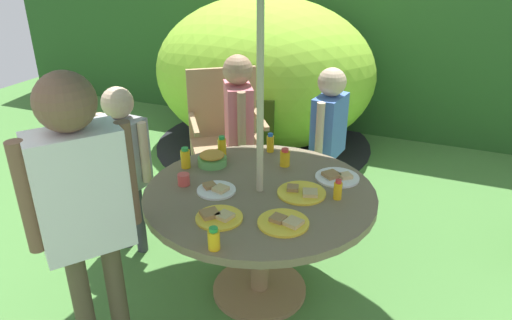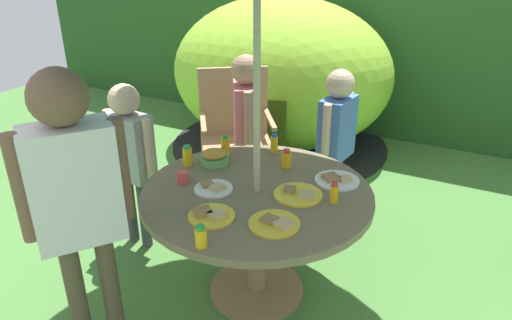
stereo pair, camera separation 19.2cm
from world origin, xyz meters
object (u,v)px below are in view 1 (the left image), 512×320
juice_bottle_center_front (214,239)px  cup_near (184,179)px  garden_table (260,210)px  child_in_pink_shirt (238,117)px  snack_bowl (212,159)px  juice_bottle_mid_right (285,158)px  child_in_grey_shirt (124,151)px  juice_bottle_far_left (338,190)px  juice_bottle_center_back (270,143)px  plate_mid_left (216,189)px  juice_bottle_spot_a (222,146)px  dome_tent (264,74)px  plate_near_left (337,177)px  plate_far_right (284,222)px  juice_bottle_near_right (185,158)px  plate_front_edge (218,217)px  plate_back_edge (302,192)px  wooden_chair (225,130)px  child_in_white_shirt (81,192)px

juice_bottle_center_front → cup_near: bearing=132.4°
garden_table → child_in_pink_shirt: bearing=121.5°
snack_bowl → juice_bottle_mid_right: juice_bottle_mid_right is taller
child_in_grey_shirt → juice_bottle_mid_right: child_in_grey_shirt is taller
juice_bottle_far_left → juice_bottle_center_back: juice_bottle_center_back is taller
plate_mid_left → juice_bottle_spot_a: 0.47m
garden_table → juice_bottle_spot_a: 0.54m
dome_tent → plate_near_left: bearing=-64.6°
plate_mid_left → garden_table: bearing=25.4°
plate_far_right → cup_near: size_ratio=3.70×
juice_bottle_near_right → snack_bowl: bearing=35.7°
plate_front_edge → juice_bottle_center_front: 0.25m
plate_back_edge → juice_bottle_spot_a: 0.68m
dome_tent → plate_front_edge: (0.75, -2.47, -0.03)m
dome_tent → plate_front_edge: size_ratio=10.66×
snack_bowl → plate_far_right: snack_bowl is taller
child_in_grey_shirt → juice_bottle_near_right: (0.43, 0.01, 0.02)m
plate_mid_left → juice_bottle_spot_a: (-0.18, 0.43, 0.05)m
dome_tent → juice_bottle_center_back: 1.77m
wooden_chair → child_in_pink_shirt: child_in_pink_shirt is taller
plate_mid_left → plate_near_left: 0.68m
plate_mid_left → juice_bottle_mid_right: bearing=62.1°
juice_bottle_mid_right → child_in_grey_shirt: bearing=-165.0°
plate_mid_left → juice_bottle_center_back: bearing=82.6°
child_in_grey_shirt → plate_far_right: bearing=-11.5°
child_in_white_shirt → plate_mid_left: bearing=9.1°
snack_bowl → plate_back_edge: 0.62m
cup_near → snack_bowl: bearing=84.7°
snack_bowl → juice_bottle_spot_a: 0.15m
dome_tent → child_in_grey_shirt: dome_tent is taller
child_in_pink_shirt → juice_bottle_center_front: bearing=-11.2°
child_in_grey_shirt → juice_bottle_center_back: child_in_grey_shirt is taller
dome_tent → snack_bowl: 1.99m
plate_back_edge → cup_near: 0.65m
juice_bottle_center_back → cup_near: juice_bottle_center_back is taller
dome_tent → juice_bottle_far_left: bearing=-66.3°
garden_table → juice_bottle_far_left: size_ratio=11.37×
child_in_grey_shirt → wooden_chair: bearing=78.5°
child_in_grey_shirt → plate_back_edge: (1.16, -0.03, -0.03)m
dome_tent → plate_far_right: dome_tent is taller
plate_front_edge → juice_bottle_center_front: size_ratio=2.13×
child_in_grey_shirt → snack_bowl: bearing=15.5°
plate_front_edge → dome_tent: bearing=106.9°
child_in_grey_shirt → juice_bottle_far_left: (1.35, -0.01, 0.01)m
garden_table → juice_bottle_far_left: bearing=9.8°
juice_bottle_mid_right → juice_bottle_center_front: bearing=-90.3°
snack_bowl → cup_near: size_ratio=2.63×
child_in_white_shirt → plate_back_edge: child_in_white_shirt is taller
child_in_white_shirt → juice_bottle_spot_a: size_ratio=11.43×
juice_bottle_center_front → juice_bottle_spot_a: size_ratio=0.85×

